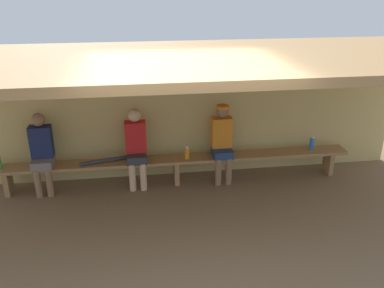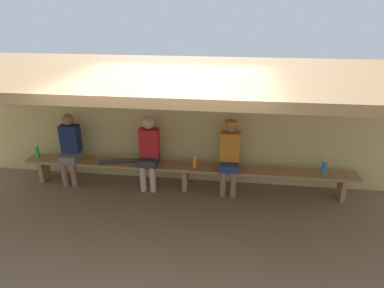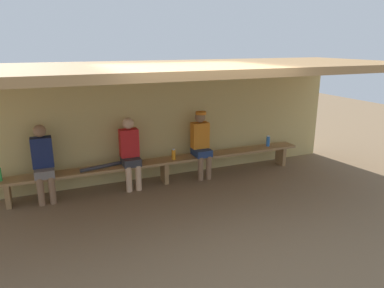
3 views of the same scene
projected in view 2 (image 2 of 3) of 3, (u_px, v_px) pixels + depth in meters
name	position (u px, v px, depth m)	size (l,w,h in m)	color
ground_plane	(170.00, 242.00, 4.89)	(24.00, 24.00, 0.00)	brown
back_wall	(188.00, 124.00, 6.29)	(8.00, 0.20, 2.20)	tan
dugout_roof	(175.00, 76.00, 4.65)	(8.00, 2.80, 0.12)	#9E7547
bench	(185.00, 169.00, 6.16)	(6.00, 0.36, 0.46)	#9E7547
player_middle	(70.00, 146.00, 6.27)	(0.34, 0.42, 1.34)	slate
player_with_sunglasses	(149.00, 150.00, 6.10)	(0.34, 0.42, 1.34)	#333338
player_rightmost	(230.00, 154.00, 5.93)	(0.34, 0.42, 1.34)	navy
water_bottle_orange	(195.00, 162.00, 6.03)	(0.08, 0.08, 0.22)	orange
water_bottle_green	(37.00, 152.00, 6.42)	(0.08, 0.08, 0.25)	green
water_bottle_blue	(324.00, 167.00, 5.83)	(0.08, 0.08, 0.24)	blue
baseball_bat	(123.00, 161.00, 6.25)	(0.07, 0.07, 0.85)	#333338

